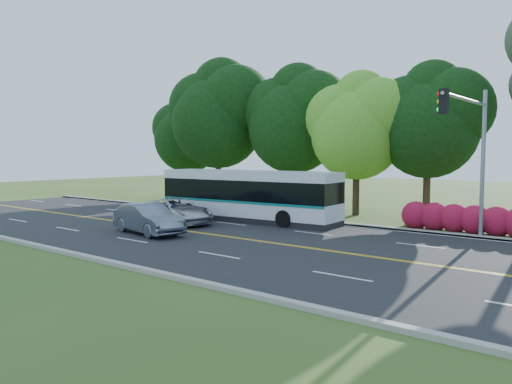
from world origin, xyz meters
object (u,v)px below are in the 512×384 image
Objects in this scene: transit_bus at (248,196)px; traffic_signal at (472,139)px; sedan at (148,219)px; suv at (176,211)px.

traffic_signal is at bearing -2.41° from transit_bus.
traffic_signal is 15.67m from sedan.
traffic_signal is 1.34× the size of suv.
suv is (-15.05, -3.82, -3.93)m from traffic_signal.
sedan is 3.82m from suv.
sedan is 0.89× the size of suv.
transit_bus is 4.34m from suv.
transit_bus is (-12.57, -0.34, -3.17)m from traffic_signal.
transit_bus is 6.97m from sedan.
transit_bus reaches higher than suv.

